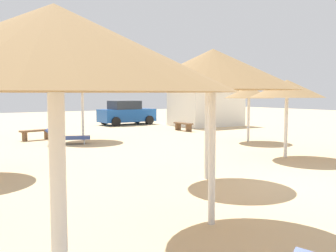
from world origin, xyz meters
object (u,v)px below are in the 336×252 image
(parasol_6, at_px, (208,75))
(bench_1, at_px, (183,125))
(parked_car, at_px, (126,113))
(parasol_9, at_px, (213,70))
(lounger_3, at_px, (67,137))
(parasol_3, at_px, (82,82))
(bench_0, at_px, (36,133))
(parasol_4, at_px, (249,93))
(parasol_7, at_px, (287,89))
(parasol_0, at_px, (55,50))
(beach_cabana, at_px, (206,106))

(parasol_6, bearing_deg, bench_1, 57.81)
(parasol_6, distance_m, parked_car, 17.93)
(parasol_9, height_order, lounger_3, parasol_9)
(parasol_3, bearing_deg, bench_0, 147.08)
(parasol_4, relative_size, lounger_3, 1.27)
(lounger_3, bearing_deg, parasol_3, 44.36)
(parasol_4, bearing_deg, bench_0, 144.47)
(parasol_4, xyz_separation_m, bench_0, (-8.21, 5.86, -1.91))
(parked_car, bearing_deg, bench_1, -82.35)
(bench_0, bearing_deg, lounger_3, -71.40)
(bench_1, bearing_deg, parasol_3, -170.60)
(parasol_9, bearing_deg, bench_0, 88.54)
(parasol_6, bearing_deg, parasol_9, -127.15)
(parasol_7, bearing_deg, parasol_3, 116.52)
(parasol_6, relative_size, bench_0, 1.94)
(parasol_4, bearing_deg, parasol_0, -139.78)
(parasol_9, bearing_deg, parasol_4, 42.38)
(parasol_7, height_order, bench_0, parasol_7)
(parasol_3, bearing_deg, parked_car, 50.66)
(parasol_3, bearing_deg, parasol_7, -63.48)
(bench_1, bearing_deg, lounger_3, -164.20)
(parasol_3, height_order, lounger_3, parasol_3)
(parasol_6, distance_m, lounger_3, 8.97)
(parasol_3, relative_size, bench_1, 2.06)
(parasol_3, height_order, parked_car, parasol_3)
(parasol_6, height_order, bench_1, parasol_6)
(bench_1, bearing_deg, parked_car, 97.65)
(parasol_0, distance_m, parked_car, 24.48)
(parasol_9, bearing_deg, parked_car, 67.56)
(lounger_3, xyz_separation_m, bench_0, (-0.78, 2.33, 0.03))
(parasol_4, relative_size, parasol_7, 0.94)
(bench_0, bearing_deg, beach_cabana, 10.25)
(parked_car, height_order, beach_cabana, beach_cabana)
(lounger_3, distance_m, bench_0, 2.45)
(parasol_7, relative_size, beach_cabana, 0.57)
(parasol_4, relative_size, parked_car, 0.62)
(parked_car, bearing_deg, parasol_4, -87.60)
(parked_car, bearing_deg, beach_cabana, -40.39)
(bench_0, relative_size, parked_car, 0.38)
(parasol_6, distance_m, parasol_9, 3.45)
(parasol_7, relative_size, bench_0, 1.74)
(parked_car, distance_m, beach_cabana, 5.72)
(bench_1, distance_m, beach_cabana, 4.34)
(parked_car, xyz_separation_m, beach_cabana, (4.34, -3.69, 0.52))
(parasol_9, bearing_deg, parasol_7, 31.04)
(parasol_3, bearing_deg, parasol_9, -100.25)
(parasol_9, xyz_separation_m, bench_1, (8.88, 13.54, -2.25))
(parked_car, bearing_deg, parasol_9, -112.44)
(parasol_9, bearing_deg, beach_cabana, 51.96)
(beach_cabana, bearing_deg, parasol_3, -161.43)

